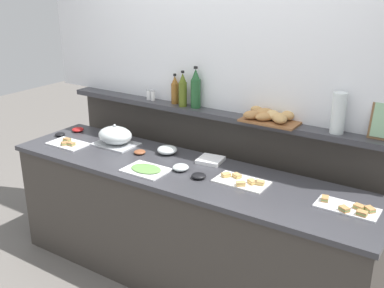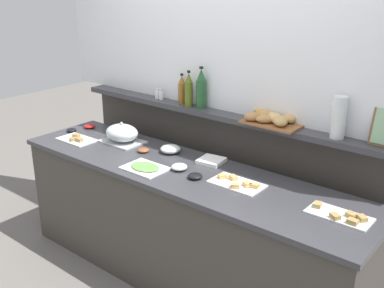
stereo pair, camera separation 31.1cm
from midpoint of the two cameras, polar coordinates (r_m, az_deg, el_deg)
name	(u,v)px [view 1 (the left image)]	position (r m, az deg, el deg)	size (l,w,h in m)	color
ground_plane	(224,242)	(4.07, 1.66, -11.94)	(12.00, 12.00, 0.00)	slate
buffet_counter	(184,226)	(3.41, -3.63, -10.04)	(2.74, 0.69, 0.89)	#3D3833
back_ledge_unit	(220,178)	(3.71, 1.10, -4.22)	(2.77, 0.22, 1.20)	#3D3833
upper_wall_panel	(226,13)	(3.41, 1.47, 15.72)	(3.37, 0.08, 1.40)	white
sandwich_platter_rear	(242,181)	(3.01, 3.19, -4.63)	(0.35, 0.20, 0.04)	white
sandwich_platter_side	(349,208)	(2.78, 15.61, -7.62)	(0.36, 0.17, 0.04)	silver
sandwich_platter_front	(68,143)	(3.84, -17.23, 0.02)	(0.32, 0.20, 0.04)	white
cold_cuts_platter	(146,169)	(3.22, -8.43, -3.17)	(0.30, 0.23, 0.02)	white
serving_cloche	(115,136)	(3.71, -11.78, 0.91)	(0.34, 0.24, 0.17)	#B7BABF
glass_bowl_large	(167,150)	(3.49, -5.62, -0.80)	(0.15, 0.15, 0.06)	silver
glass_bowl_medium	(181,168)	(3.19, -4.19, -2.96)	(0.11, 0.11, 0.04)	silver
condiment_bowl_dark	(60,134)	(4.05, -18.01, 1.10)	(0.08, 0.08, 0.03)	black
condiment_bowl_cream	(78,130)	(4.12, -15.94, 1.68)	(0.10, 0.10, 0.03)	red
condiment_bowl_red	(140,152)	(3.51, -8.96, -1.02)	(0.09, 0.09, 0.03)	brown
condiment_bowl_teal	(199,176)	(3.07, -2.08, -3.98)	(0.10, 0.10, 0.03)	black
napkin_stack	(211,160)	(3.33, -0.39, -2.03)	(0.17, 0.17, 0.03)	white
vinegar_bottle_amber	(175,90)	(3.67, -4.55, 6.54)	(0.06, 0.06, 0.24)	#8E5B23
wine_bottle_green	(196,89)	(3.53, -2.09, 6.69)	(0.08, 0.08, 0.32)	#23562D
olive_oil_bottle	(183,91)	(3.58, -3.64, 6.53)	(0.06, 0.06, 0.28)	#56661E
salt_shaker	(149,95)	(3.81, -7.69, 6.00)	(0.03, 0.03, 0.09)	white
pepper_shaker	(153,95)	(3.79, -7.18, 5.92)	(0.03, 0.03, 0.09)	white
bread_basket	(269,116)	(3.24, 6.70, 3.42)	(0.41, 0.30, 0.08)	brown
water_carafe	(338,113)	(3.05, 14.75, 3.65)	(0.09, 0.09, 0.27)	silver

